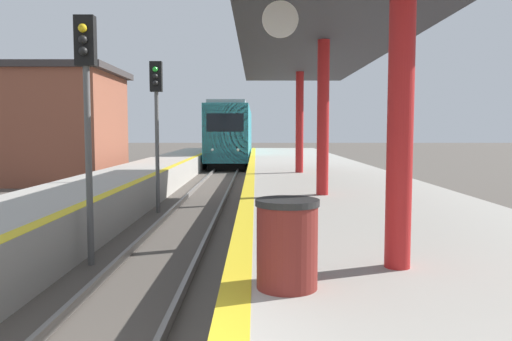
% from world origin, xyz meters
% --- Properties ---
extents(train, '(2.77, 20.45, 4.41)m').
position_xyz_m(train, '(0.00, 37.29, 2.24)').
color(train, black).
rests_on(train, ground).
extents(signal_near, '(0.36, 0.31, 4.58)m').
position_xyz_m(signal_near, '(-1.25, 6.57, 3.20)').
color(signal_near, '#595959').
rests_on(signal_near, ground).
extents(signal_mid, '(0.36, 0.31, 4.58)m').
position_xyz_m(signal_mid, '(-1.17, 12.56, 3.20)').
color(signal_mid, '#595959').
rests_on(signal_mid, ground).
extents(station_canopy, '(3.89, 18.49, 3.74)m').
position_xyz_m(station_canopy, '(3.38, 8.89, 4.57)').
color(station_canopy, red).
rests_on(station_canopy, platform_right).
extents(trash_bin, '(0.60, 0.60, 0.84)m').
position_xyz_m(trash_bin, '(2.14, 2.02, 1.45)').
color(trash_bin, maroon).
rests_on(trash_bin, platform_right).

